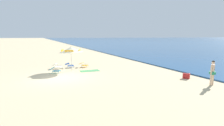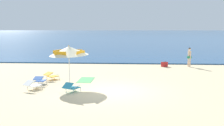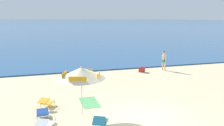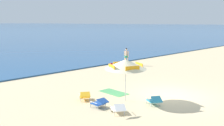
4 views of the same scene
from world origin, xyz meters
TOP-DOWN VIEW (x-y plane):
  - ground_plane at (0.00, 0.00)m, footprint 800.00×800.00m
  - beach_umbrella_striped_main at (-2.55, 1.21)m, footprint 3.13×3.13m
  - lounge_chair_under_umbrella at (-4.09, 2.74)m, footprint 0.91×1.01m
  - lounge_chair_beside_umbrella at (-2.09, -0.34)m, footprint 0.88×1.03m
  - lounge_chair_facing_sea at (-4.27, 0.08)m, footprint 0.90×1.03m
  - lounge_chair_spare_folded at (-4.32, 1.31)m, footprint 0.60×0.88m
  - person_standing_near_shore at (6.01, 8.88)m, footprint 0.40×0.48m
  - cooler_box at (3.92, 8.80)m, footprint 0.61×0.57m
  - beach_towel at (-1.87, 2.77)m, footprint 0.94×1.82m

SIDE VIEW (x-z plane):
  - ground_plane at x=0.00m, z-range 0.00..0.00m
  - beach_towel at x=-1.87m, z-range 0.00..0.01m
  - cooler_box at x=3.92m, z-range -0.01..0.42m
  - lounge_chair_beside_umbrella at x=-2.09m, z-range 0.01..0.53m
  - lounge_chair_facing_sea at x=-4.27m, z-range 0.01..0.53m
  - lounge_chair_under_umbrella at x=-4.09m, z-range 0.02..0.53m
  - lounge_chair_spare_folded at x=-4.32m, z-range 0.03..0.53m
  - person_standing_near_shore at x=6.01m, z-range 0.13..1.78m
  - beach_umbrella_striped_main at x=-2.55m, z-range 0.84..3.14m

